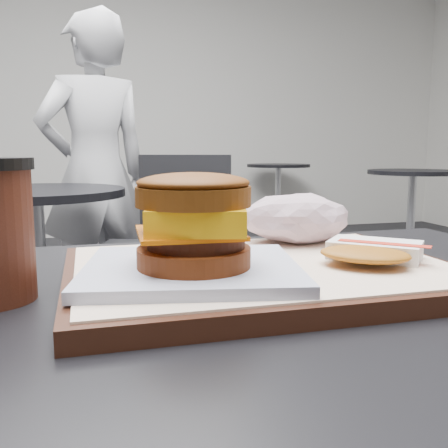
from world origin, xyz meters
TOP-DOWN VIEW (x-y plane):
  - serving_tray at (0.01, 0.05)m, footprint 0.38×0.28m
  - breakfast_sandwich at (-0.06, 0.01)m, footprint 0.22×0.20m
  - hash_brown at (0.12, 0.02)m, footprint 0.13×0.13m
  - crumpled_wrapper at (0.09, 0.14)m, footprint 0.13×0.10m
  - neighbor_table at (-0.35, 1.65)m, footprint 0.70×0.70m
  - napkin at (-0.46, 1.60)m, footprint 0.13×0.13m
  - neighbor_chair at (0.14, 1.72)m, footprint 0.65×0.54m
  - patron at (-0.11, 2.17)m, footprint 0.66×0.53m
  - bg_table_near at (2.20, 2.80)m, footprint 0.66×0.66m
  - bg_table_far at (1.80, 4.50)m, footprint 0.66×0.66m

SIDE VIEW (x-z plane):
  - neighbor_chair at x=0.14m, z-range 0.07..0.95m
  - neighbor_table at x=-0.35m, z-range 0.18..0.93m
  - bg_table_near at x=2.20m, z-range 0.19..0.94m
  - bg_table_far at x=1.80m, z-range 0.19..0.94m
  - napkin at x=-0.46m, z-range 0.75..0.75m
  - serving_tray at x=0.01m, z-range 0.77..0.79m
  - patron at x=-0.11m, z-range 0.00..1.56m
  - hash_brown at x=0.12m, z-range 0.79..0.81m
  - crumpled_wrapper at x=0.09m, z-range 0.79..0.85m
  - breakfast_sandwich at x=-0.06m, z-range 0.78..0.88m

